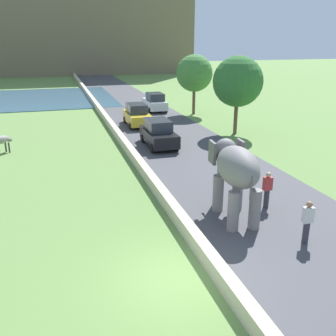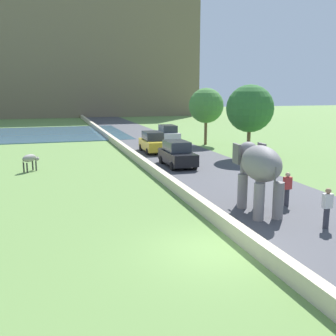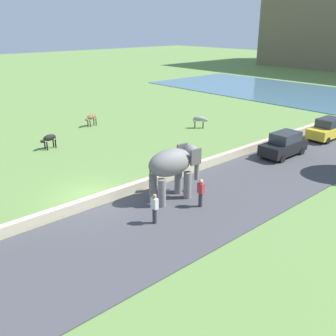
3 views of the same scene
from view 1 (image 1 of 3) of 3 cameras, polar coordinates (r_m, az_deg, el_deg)
ground_plane at (r=11.77m, az=1.19°, el=-16.39°), size 220.00×220.00×0.00m
road_surface at (r=30.95m, az=-1.44°, el=6.29°), size 7.00×120.00×0.06m
barrier_wall at (r=28.21m, az=-7.84°, el=5.40°), size 0.40×110.00×0.57m
hill_distant at (r=91.36m, az=-20.20°, el=21.97°), size 64.00×28.00×26.65m
elephant at (r=14.73m, az=10.15°, el=-0.27°), size 1.65×3.53×2.99m
person_beside_elephant at (r=16.25m, az=14.81°, el=-3.15°), size 0.36×0.22×1.63m
person_trailing at (r=13.89m, az=20.36°, el=-7.63°), size 0.36×0.22×1.63m
car_black at (r=24.98m, az=-1.44°, el=5.25°), size 1.80×4.00×1.80m
car_yellow at (r=31.28m, az=-4.71°, el=7.99°), size 1.83×4.02×1.80m
car_white at (r=37.88m, az=-2.01°, el=9.96°), size 1.85×4.03×1.80m
cow_grey at (r=25.60m, az=-23.87°, el=3.81°), size 1.21×1.23×1.15m
tree_near at (r=36.06m, az=4.02°, el=14.12°), size 3.40×3.40×5.52m
tree_mid at (r=28.60m, az=10.53°, el=12.74°), size 3.68×3.68×5.72m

